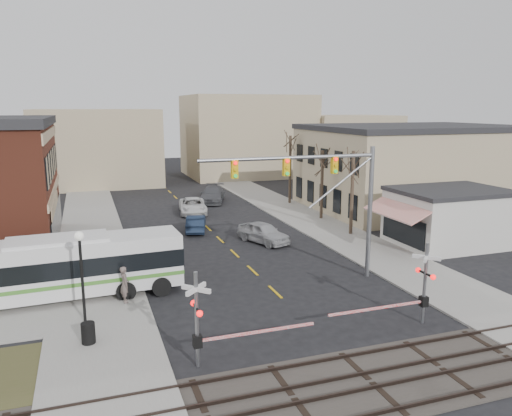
{
  "coord_description": "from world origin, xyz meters",
  "views": [
    {
      "loc": [
        -9.75,
        -22.87,
        10.27
      ],
      "look_at": [
        1.16,
        8.69,
        3.5
      ],
      "focal_mm": 35.0,
      "sensor_mm": 36.0,
      "label": 1
    }
  ],
  "objects": [
    {
      "name": "ballast_strip",
      "position": [
        0.0,
        -8.0,
        0.03
      ],
      "size": [
        160.0,
        5.0,
        0.06
      ],
      "primitive_type": "cube",
      "color": "#332D28",
      "rests_on": "ground"
    },
    {
      "name": "awning_shop",
      "position": [
        15.97,
        7.0,
        2.16
      ],
      "size": [
        9.74,
        6.2,
        4.3
      ],
      "color": "beige",
      "rests_on": "ground"
    },
    {
      "name": "sidewalk_east",
      "position": [
        9.5,
        20.0,
        0.06
      ],
      "size": [
        5.0,
        60.0,
        0.12
      ],
      "primitive_type": "cube",
      "color": "gray",
      "rests_on": "ground"
    },
    {
      "name": "ground",
      "position": [
        0.0,
        0.0,
        0.0
      ],
      "size": [
        160.0,
        160.0,
        0.0
      ],
      "primitive_type": "plane",
      "color": "black",
      "rests_on": "ground"
    },
    {
      "name": "tree_east_b",
      "position": [
        10.8,
        18.0,
        3.27
      ],
      "size": [
        0.28,
        0.28,
        6.3
      ],
      "color": "#382B21",
      "rests_on": "sidewalk_east"
    },
    {
      "name": "rr_crossing_west",
      "position": [
        -5.51,
        -4.67,
        1.97
      ],
      "size": [
        5.6,
        1.36,
        4.0
      ],
      "color": "gray",
      "rests_on": "ground"
    },
    {
      "name": "trash_bin",
      "position": [
        -10.07,
        -1.33,
        0.59
      ],
      "size": [
        0.6,
        0.6,
        0.93
      ],
      "primitive_type": "cylinder",
      "color": "black",
      "rests_on": "sidewalk_west"
    },
    {
      "name": "rail_tracks",
      "position": [
        0.0,
        -8.0,
        0.12
      ],
      "size": [
        160.0,
        3.91,
        0.14
      ],
      "color": "#2D231E",
      "rests_on": "ground"
    },
    {
      "name": "tan_building",
      "position": [
        22.0,
        20.0,
        4.26
      ],
      "size": [
        20.3,
        15.3,
        8.5
      ],
      "color": "tan",
      "rests_on": "ground"
    },
    {
      "name": "tree_east_a",
      "position": [
        10.5,
        12.0,
        3.5
      ],
      "size": [
        0.28,
        0.28,
        6.75
      ],
      "color": "#382B21",
      "rests_on": "sidewalk_east"
    },
    {
      "name": "car_c",
      "position": [
        0.06,
        24.49,
        0.75
      ],
      "size": [
        3.26,
        5.73,
        1.51
      ],
      "primitive_type": "imported",
      "rotation": [
        0.0,
        0.0,
        -0.14
      ],
      "color": "silver",
      "rests_on": "ground"
    },
    {
      "name": "street_lamp",
      "position": [
        -10.2,
        1.19,
        3.29
      ],
      "size": [
        0.44,
        0.44,
        4.45
      ],
      "color": "black",
      "rests_on": "sidewalk_west"
    },
    {
      "name": "traffic_signal_mast",
      "position": [
        3.47,
        2.71,
        5.77
      ],
      "size": [
        10.67,
        0.3,
        8.0
      ],
      "color": "gray",
      "rests_on": "ground"
    },
    {
      "name": "car_d",
      "position": [
        3.35,
        29.69,
        0.86
      ],
      "size": [
        4.31,
        6.38,
        1.72
      ],
      "primitive_type": "imported",
      "rotation": [
        0.0,
        0.0,
        -0.36
      ],
      "color": "#44454A",
      "rests_on": "ground"
    },
    {
      "name": "rr_crossing_east",
      "position": [
        4.84,
        -4.14,
        1.97
      ],
      "size": [
        5.6,
        1.36,
        4.0
      ],
      "color": "gray",
      "rests_on": "ground"
    },
    {
      "name": "sidewalk_west",
      "position": [
        -9.5,
        20.0,
        0.06
      ],
      "size": [
        5.0,
        60.0,
        0.12
      ],
      "primitive_type": "cube",
      "color": "gray",
      "rests_on": "ground"
    },
    {
      "name": "pedestrian_far",
      "position": [
        -10.29,
        6.72,
        1.08
      ],
      "size": [
        1.18,
        1.14,
        1.92
      ],
      "primitive_type": "imported",
      "rotation": [
        0.0,
        0.0,
        0.63
      ],
      "color": "#2E3650",
      "rests_on": "sidewalk_west"
    },
    {
      "name": "transit_bus",
      "position": [
        -11.35,
        4.65,
        1.87
      ],
      "size": [
        13.0,
        3.46,
        3.32
      ],
      "color": "silver",
      "rests_on": "ground"
    },
    {
      "name": "tree_east_c",
      "position": [
        11.0,
        26.0,
        3.72
      ],
      "size": [
        0.28,
        0.28,
        7.2
      ],
      "color": "#382B21",
      "rests_on": "sidewalk_east"
    },
    {
      "name": "car_b",
      "position": [
        -1.19,
        17.32,
        0.71
      ],
      "size": [
        2.55,
        4.55,
        1.42
      ],
      "primitive_type": "imported",
      "rotation": [
        0.0,
        0.0,
        2.88
      ],
      "color": "#162237",
      "rests_on": "ground"
    },
    {
      "name": "car_a",
      "position": [
        2.95,
        12.12,
        0.8
      ],
      "size": [
        3.49,
        5.04,
        1.59
      ],
      "primitive_type": "imported",
      "rotation": [
        0.0,
        0.0,
        0.38
      ],
      "color": "#9C9DA1",
      "rests_on": "ground"
    },
    {
      "name": "pedestrian_near",
      "position": [
        -8.14,
        2.98,
        1.1
      ],
      "size": [
        0.52,
        0.75,
        1.96
      ],
      "primitive_type": "imported",
      "rotation": [
        0.0,
        0.0,
        1.65
      ],
      "color": "#62534F",
      "rests_on": "sidewalk_west"
    }
  ]
}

